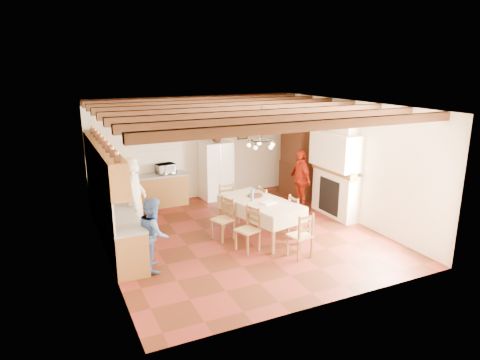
# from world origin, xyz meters

# --- Properties ---
(floor) EXTENTS (6.00, 6.50, 0.02)m
(floor) POSITION_xyz_m (0.00, 0.00, -0.01)
(floor) COLOR #4C2010
(floor) RESTS_ON ground
(ceiling) EXTENTS (6.00, 6.50, 0.02)m
(ceiling) POSITION_xyz_m (0.00, 0.00, 3.01)
(ceiling) COLOR white
(ceiling) RESTS_ON ground
(wall_back) EXTENTS (6.00, 0.02, 3.00)m
(wall_back) POSITION_xyz_m (0.00, 3.26, 1.50)
(wall_back) COLOR beige
(wall_back) RESTS_ON ground
(wall_front) EXTENTS (6.00, 0.02, 3.00)m
(wall_front) POSITION_xyz_m (0.00, -3.26, 1.50)
(wall_front) COLOR beige
(wall_front) RESTS_ON ground
(wall_left) EXTENTS (0.02, 6.50, 3.00)m
(wall_left) POSITION_xyz_m (-3.01, 0.00, 1.50)
(wall_left) COLOR beige
(wall_left) RESTS_ON ground
(wall_right) EXTENTS (0.02, 6.50, 3.00)m
(wall_right) POSITION_xyz_m (3.01, 0.00, 1.50)
(wall_right) COLOR beige
(wall_right) RESTS_ON ground
(ceiling_beams) EXTENTS (6.00, 6.30, 0.16)m
(ceiling_beams) POSITION_xyz_m (0.00, 0.00, 2.91)
(ceiling_beams) COLOR #3D2013
(ceiling_beams) RESTS_ON ground
(lower_cabinets_left) EXTENTS (0.60, 4.30, 0.86)m
(lower_cabinets_left) POSITION_xyz_m (-2.70, 1.05, 0.43)
(lower_cabinets_left) COLOR brown
(lower_cabinets_left) RESTS_ON ground
(lower_cabinets_back) EXTENTS (2.30, 0.60, 0.86)m
(lower_cabinets_back) POSITION_xyz_m (-1.55, 2.95, 0.43)
(lower_cabinets_back) COLOR brown
(lower_cabinets_back) RESTS_ON ground
(countertop_left) EXTENTS (0.62, 4.30, 0.04)m
(countertop_left) POSITION_xyz_m (-2.70, 1.05, 0.88)
(countertop_left) COLOR gray
(countertop_left) RESTS_ON lower_cabinets_left
(countertop_back) EXTENTS (2.34, 0.62, 0.04)m
(countertop_back) POSITION_xyz_m (-1.55, 2.95, 0.88)
(countertop_back) COLOR gray
(countertop_back) RESTS_ON lower_cabinets_back
(backsplash_left) EXTENTS (0.03, 4.30, 0.60)m
(backsplash_left) POSITION_xyz_m (-2.98, 1.05, 1.20)
(backsplash_left) COLOR white
(backsplash_left) RESTS_ON ground
(backsplash_back) EXTENTS (2.30, 0.03, 0.60)m
(backsplash_back) POSITION_xyz_m (-1.55, 3.23, 1.20)
(backsplash_back) COLOR white
(backsplash_back) RESTS_ON ground
(upper_cabinets) EXTENTS (0.35, 4.20, 0.70)m
(upper_cabinets) POSITION_xyz_m (-2.83, 1.05, 1.85)
(upper_cabinets) COLOR brown
(upper_cabinets) RESTS_ON ground
(fireplace) EXTENTS (0.56, 1.60, 2.80)m
(fireplace) POSITION_xyz_m (2.72, 0.20, 1.40)
(fireplace) COLOR beige
(fireplace) RESTS_ON ground
(wall_picture) EXTENTS (0.34, 0.03, 0.42)m
(wall_picture) POSITION_xyz_m (1.55, 3.23, 1.85)
(wall_picture) COLOR #311B16
(wall_picture) RESTS_ON ground
(refrigerator) EXTENTS (0.87, 0.73, 1.68)m
(refrigerator) POSITION_xyz_m (0.55, 2.93, 0.84)
(refrigerator) COLOR white
(refrigerator) RESTS_ON floor
(hutch) EXTENTS (0.61, 1.29, 2.30)m
(hutch) POSITION_xyz_m (2.75, 2.03, 1.15)
(hutch) COLOR #361F10
(hutch) RESTS_ON floor
(dining_table) EXTENTS (1.43, 2.16, 0.87)m
(dining_table) POSITION_xyz_m (0.37, -0.23, 0.78)
(dining_table) COLOR beige
(dining_table) RESTS_ON floor
(chandelier) EXTENTS (0.47, 0.47, 0.03)m
(chandelier) POSITION_xyz_m (0.37, -0.23, 2.25)
(chandelier) COLOR black
(chandelier) RESTS_ON ground
(chair_left_near) EXTENTS (0.51, 0.52, 0.96)m
(chair_left_near) POSITION_xyz_m (-0.24, -0.80, 0.48)
(chair_left_near) COLOR brown
(chair_left_near) RESTS_ON floor
(chair_left_far) EXTENTS (0.51, 0.53, 0.96)m
(chair_left_far) POSITION_xyz_m (-0.47, 0.00, 0.48)
(chair_left_far) COLOR brown
(chair_left_far) RESTS_ON floor
(chair_right_near) EXTENTS (0.41, 0.43, 0.96)m
(chair_right_near) POSITION_xyz_m (1.21, -0.55, 0.48)
(chair_right_near) COLOR brown
(chair_right_near) RESTS_ON floor
(chair_right_far) EXTENTS (0.41, 0.43, 0.96)m
(chair_right_far) POSITION_xyz_m (0.93, 0.41, 0.48)
(chair_right_far) COLOR brown
(chair_right_far) RESTS_ON floor
(chair_end_near) EXTENTS (0.48, 0.46, 0.96)m
(chair_end_near) POSITION_xyz_m (0.61, -1.52, 0.48)
(chair_end_near) COLOR brown
(chair_end_near) RESTS_ON floor
(chair_end_far) EXTENTS (0.42, 0.40, 0.96)m
(chair_end_far) POSITION_xyz_m (0.09, 0.92, 0.48)
(chair_end_far) COLOR brown
(chair_end_far) RESTS_ON floor
(person_man) EXTENTS (0.70, 0.83, 1.95)m
(person_man) POSITION_xyz_m (-2.27, 0.63, 0.97)
(person_man) COLOR white
(person_man) RESTS_ON floor
(person_woman_blue) EXTENTS (0.66, 0.79, 1.43)m
(person_woman_blue) POSITION_xyz_m (-2.22, -0.76, 0.72)
(person_woman_blue) COLOR #4667A7
(person_woman_blue) RESTS_ON floor
(person_woman_red) EXTENTS (0.45, 0.97, 1.63)m
(person_woman_red) POSITION_xyz_m (2.32, 1.15, 0.81)
(person_woman_red) COLOR #AD230F
(person_woman_red) RESTS_ON floor
(microwave) EXTENTS (0.56, 0.43, 0.28)m
(microwave) POSITION_xyz_m (-0.95, 2.95, 1.04)
(microwave) COLOR silver
(microwave) RESTS_ON countertop_back
(fridge_vase) EXTENTS (0.28, 0.28, 0.28)m
(fridge_vase) POSITION_xyz_m (0.58, 2.93, 1.82)
(fridge_vase) COLOR #361F10
(fridge_vase) RESTS_ON refrigerator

